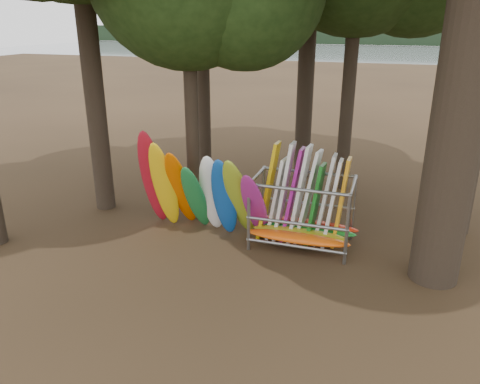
% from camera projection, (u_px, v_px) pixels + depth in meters
% --- Properties ---
extents(ground, '(120.00, 120.00, 0.00)m').
position_uv_depth(ground, '(223.00, 262.00, 12.11)').
color(ground, '#47331E').
rests_on(ground, ground).
extents(lake, '(160.00, 160.00, 0.00)m').
position_uv_depth(lake, '(371.00, 63.00, 65.49)').
color(lake, gray).
rests_on(lake, ground).
extents(far_shore, '(160.00, 4.00, 4.00)m').
position_uv_depth(far_shore, '(385.00, 36.00, 109.28)').
color(far_shore, black).
rests_on(far_shore, ground).
extents(kayak_row, '(3.89, 1.96, 3.22)m').
position_uv_depth(kayak_row, '(200.00, 193.00, 13.18)').
color(kayak_row, '#B01425').
rests_on(kayak_row, ground).
extents(storage_rack, '(3.05, 1.51, 2.86)m').
position_uv_depth(storage_rack, '(302.00, 213.00, 12.75)').
color(storage_rack, gray).
rests_on(storage_rack, ground).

